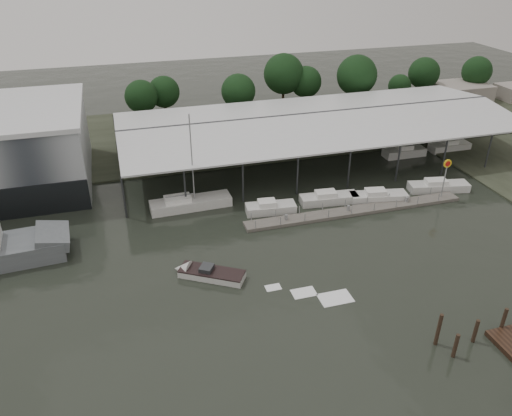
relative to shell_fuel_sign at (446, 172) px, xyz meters
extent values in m
plane|color=black|center=(-27.00, -9.99, -3.93)|extent=(200.00, 200.00, 0.00)
cube|color=#3C4332|center=(-27.00, 32.01, -3.83)|extent=(140.00, 30.00, 0.30)
cube|color=#303336|center=(-10.00, 18.01, 2.84)|extent=(58.00, 0.40, 0.30)
cylinder|color=#303336|center=(-39.00, 6.51, -1.18)|extent=(0.24, 0.24, 5.50)
cylinder|color=#303336|center=(-39.00, 29.51, -1.18)|extent=(0.24, 0.24, 5.50)
cylinder|color=#303336|center=(19.00, 29.51, -1.18)|extent=(0.24, 0.24, 5.50)
cube|color=#69655C|center=(-12.00, 0.01, -3.73)|extent=(28.00, 2.00, 0.40)
cylinder|color=gray|center=(-25.00, -0.89, -3.13)|extent=(0.10, 0.10, 1.20)
cylinder|color=gray|center=(1.00, 0.91, -3.13)|extent=(0.10, 0.10, 1.20)
cube|color=gray|center=(-13.00, 0.01, -3.23)|extent=(0.30, 0.30, 0.70)
cylinder|color=gray|center=(0.00, 0.01, -1.43)|extent=(0.16, 0.16, 5.00)
cylinder|color=yellow|center=(0.00, 0.01, 1.07)|extent=(1.10, 0.12, 1.10)
cylinder|color=red|center=(0.00, -0.06, 1.07)|extent=(0.70, 0.05, 0.70)
cube|color=gray|center=(28.00, 35.01, -1.93)|extent=(10.00, 8.00, 4.00)
cube|color=slate|center=(-46.78, 1.16, -2.03)|extent=(3.81, 5.09, 1.86)
cube|color=silver|center=(-31.14, 6.78, -3.43)|extent=(10.07, 2.93, 1.40)
cube|color=white|center=(-32.74, 6.72, -2.53)|extent=(3.25, 1.90, 0.80)
cylinder|color=gray|center=(-30.64, 6.79, 2.53)|extent=(0.16, 0.16, 11.14)
cylinder|color=gray|center=(-32.44, 6.73, -2.03)|extent=(3.50, 0.24, 0.12)
cube|color=silver|center=(-31.59, -8.11, -3.58)|extent=(6.57, 5.09, 0.90)
cone|color=silver|center=(-34.30, -6.45, -3.58)|extent=(2.41, 2.54, 2.00)
cube|color=black|center=(-31.59, -8.11, -3.18)|extent=(6.60, 5.14, 0.12)
cube|color=#303336|center=(-32.03, -7.84, -2.93)|extent=(1.75, 1.82, 0.50)
cube|color=white|center=(-26.27, -11.37, -3.91)|extent=(2.30, 1.50, 0.04)
cube|color=white|center=(-23.71, -12.94, -3.91)|extent=(3.10, 2.00, 0.04)
cube|color=white|center=(-21.15, -14.50, -3.91)|extent=(3.90, 2.50, 0.04)
cube|color=silver|center=(-21.97, 2.92, -3.43)|extent=(6.27, 2.85, 1.10)
cube|color=white|center=(-22.47, 2.92, -2.63)|extent=(2.29, 1.83, 0.70)
cube|color=silver|center=(-14.13, 3.22, -3.43)|extent=(7.51, 2.92, 1.10)
cube|color=white|center=(-14.63, 3.22, -2.63)|extent=(2.71, 1.85, 0.70)
cube|color=silver|center=(-7.89, 1.92, -3.43)|extent=(7.49, 3.48, 1.10)
cube|color=white|center=(-8.39, 1.92, -2.63)|extent=(2.77, 2.04, 0.70)
cube|color=silver|center=(1.18, 2.34, -3.43)|extent=(8.14, 3.72, 1.10)
cube|color=white|center=(0.68, 2.34, -2.63)|extent=(3.01, 2.12, 0.70)
cylinder|color=#36261B|center=(-12.46, -22.91, -3.08)|extent=(0.32, 0.32, 2.88)
cylinder|color=#36261B|center=(-15.09, -23.92, -3.07)|extent=(0.32, 0.32, 2.91)
cylinder|color=#36261B|center=(-15.65, -22.30, -2.64)|extent=(0.32, 0.32, 3.76)
cylinder|color=#36261B|center=(-9.31, -22.45, -3.04)|extent=(0.32, 0.32, 2.98)
cylinder|color=black|center=(-34.04, 37.96, -1.92)|extent=(0.50, 0.50, 4.01)
sphere|color=#173818|center=(-34.04, 37.96, 1.69)|extent=(5.61, 5.61, 5.61)
cylinder|color=black|center=(-29.96, 40.06, -1.95)|extent=(0.50, 0.50, 3.95)
sphere|color=#173818|center=(-29.96, 40.06, 1.61)|extent=(5.53, 5.53, 5.53)
cylinder|color=black|center=(-17.61, 35.38, -1.80)|extent=(0.50, 0.50, 4.25)
sphere|color=#173818|center=(-17.61, 35.38, 2.03)|extent=(5.96, 5.96, 5.96)
cylinder|color=black|center=(-7.96, 39.33, -1.30)|extent=(0.50, 0.50, 5.26)
sphere|color=#173818|center=(-7.96, 39.33, 3.44)|extent=(7.37, 7.37, 7.37)
cylinder|color=black|center=(-3.85, 38.48, -1.86)|extent=(0.50, 0.50, 4.13)
sphere|color=#173818|center=(-3.85, 38.48, 1.86)|extent=(5.79, 5.79, 5.79)
cylinder|color=black|center=(4.57, 34.75, -1.31)|extent=(0.50, 0.50, 5.23)
sphere|color=#173818|center=(4.57, 34.75, 3.39)|extent=(7.32, 7.32, 7.32)
cylinder|color=black|center=(14.60, 36.12, -2.39)|extent=(0.50, 0.50, 3.08)
sphere|color=#173818|center=(14.60, 36.12, 0.38)|extent=(4.31, 4.31, 4.31)
cylinder|color=black|center=(20.47, 37.40, -1.77)|extent=(0.50, 0.50, 4.31)
sphere|color=#173818|center=(20.47, 37.40, 2.11)|extent=(6.03, 6.03, 6.03)
cylinder|color=black|center=(31.93, 36.43, -1.84)|extent=(0.50, 0.50, 4.17)
sphere|color=#173818|center=(31.93, 36.43, 1.91)|extent=(5.84, 5.84, 5.84)
camera|label=1|loc=(-38.56, -47.75, 25.95)|focal=35.00mm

